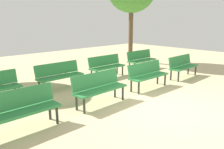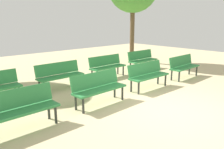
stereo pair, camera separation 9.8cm
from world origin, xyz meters
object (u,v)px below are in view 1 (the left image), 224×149
object	(u,v)px
bench_r0_c1	(99,86)
bench_r1_c1	(59,74)
bench_r0_c3	(182,65)
bench_r0_c2	(147,74)
bench_r1_c2	(106,65)
bench_r0_c0	(20,108)
bench_r1_c3	(141,59)

from	to	relation	value
bench_r0_c1	bench_r1_c1	distance (m)	2.01
bench_r0_c1	bench_r0_c3	world-z (taller)	same
bench_r1_c1	bench_r0_c1	bearing A→B (deg)	-89.11
bench_r0_c3	bench_r0_c2	bearing A→B (deg)	177.40
bench_r1_c1	bench_r1_c2	bearing A→B (deg)	1.16
bench_r0_c0	bench_r1_c2	size ratio (longest dim) A/B	1.00
bench_r0_c3	bench_r1_c3	bearing A→B (deg)	89.39
bench_r1_c2	bench_r0_c1	bearing A→B (deg)	-136.38
bench_r0_c3	bench_r1_c2	size ratio (longest dim) A/B	1.00
bench_r0_c1	bench_r1_c2	distance (m)	2.96
bench_r0_c1	bench_r0_c2	world-z (taller)	same
bench_r0_c1	bench_r1_c2	bearing A→B (deg)	43.10
bench_r0_c0	bench_r1_c3	distance (m)	6.82
bench_r0_c2	bench_r1_c2	size ratio (longest dim) A/B	1.01
bench_r0_c2	bench_r1_c1	size ratio (longest dim) A/B	1.01
bench_r0_c0	bench_r0_c1	size ratio (longest dim) A/B	1.00
bench_r1_c2	bench_r1_c3	xyz separation A→B (m)	(2.20, 0.00, 0.00)
bench_r1_c2	bench_r0_c3	bearing A→B (deg)	-44.01
bench_r0_c0	bench_r1_c2	bearing A→B (deg)	25.72
bench_r0_c1	bench_r1_c3	world-z (taller)	same
bench_r0_c2	bench_r1_c2	distance (m)	2.05
bench_r0_c0	bench_r1_c2	world-z (taller)	same
bench_r1_c2	bench_r0_c0	bearing A→B (deg)	-154.36
bench_r1_c1	bench_r0_c2	bearing A→B (deg)	-42.66
bench_r1_c3	bench_r0_c3	bearing A→B (deg)	-89.04
bench_r0_c1	bench_r1_c2	world-z (taller)	same
bench_r0_c0	bench_r0_c3	size ratio (longest dim) A/B	1.00
bench_r0_c1	bench_r1_c1	xyz separation A→B (m)	(-0.03, 2.01, 0.00)
bench_r0_c0	bench_r1_c1	xyz separation A→B (m)	(2.14, 2.04, 0.00)
bench_r1_c1	bench_r1_c3	world-z (taller)	same
bench_r1_c3	bench_r0_c0	bearing A→B (deg)	-161.48
bench_r0_c1	bench_r0_c3	xyz separation A→B (m)	(4.34, -0.06, 0.00)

